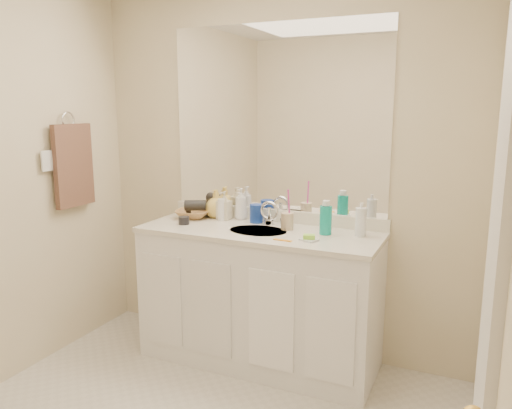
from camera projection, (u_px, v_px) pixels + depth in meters
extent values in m
cube|color=beige|center=(276.00, 174.00, 3.30)|extent=(2.60, 0.02, 2.40)
cube|color=beige|center=(497.00, 244.00, 1.61)|extent=(0.02, 2.60, 2.40)
cube|color=white|center=(259.00, 298.00, 3.21)|extent=(1.50, 0.55, 0.85)
cube|color=silver|center=(259.00, 232.00, 3.12)|extent=(1.52, 0.57, 0.03)
cube|color=white|center=(275.00, 215.00, 3.34)|extent=(1.52, 0.03, 0.08)
cylinder|color=beige|center=(258.00, 232.00, 3.10)|extent=(0.37, 0.37, 0.02)
cylinder|color=silver|center=(269.00, 216.00, 3.25)|extent=(0.02, 0.02, 0.11)
cube|color=white|center=(276.00, 119.00, 3.23)|extent=(1.48, 0.01, 1.20)
cylinder|color=#1739A4|center=(256.00, 213.00, 3.30)|extent=(0.12, 0.12, 0.12)
cylinder|color=#C7AF8C|center=(287.00, 221.00, 3.12)|extent=(0.09, 0.09, 0.11)
cylinder|color=#DE3AA4|center=(289.00, 206.00, 3.09)|extent=(0.01, 0.04, 0.21)
cylinder|color=#0DA090|center=(326.00, 220.00, 2.99)|extent=(0.09, 0.09, 0.17)
cylinder|color=white|center=(361.00, 222.00, 2.95)|extent=(0.08, 0.08, 0.17)
cube|color=white|center=(309.00, 240.00, 2.86)|extent=(0.12, 0.11, 0.01)
cube|color=#90DF36|center=(309.00, 237.00, 2.86)|extent=(0.08, 0.07, 0.02)
cube|color=orange|center=(283.00, 240.00, 2.87)|extent=(0.11, 0.03, 0.00)
cylinder|color=black|center=(184.00, 220.00, 3.26)|extent=(0.08, 0.08, 0.05)
cylinder|color=white|center=(221.00, 210.00, 3.36)|extent=(0.06, 0.06, 0.15)
imported|color=white|center=(241.00, 204.00, 3.39)|extent=(0.09, 0.09, 0.21)
imported|color=beige|center=(224.00, 206.00, 3.39)|extent=(0.09, 0.09, 0.19)
imported|color=#DCBC55|center=(216.00, 204.00, 3.45)|extent=(0.17, 0.17, 0.19)
imported|color=#A57542|center=(193.00, 214.00, 3.45)|extent=(0.28, 0.28, 0.06)
cylinder|color=black|center=(195.00, 205.00, 3.43)|extent=(0.16, 0.13, 0.07)
torus|color=silver|center=(68.00, 120.00, 3.28)|extent=(0.01, 0.11, 0.11)
cube|color=#3E2921|center=(74.00, 166.00, 3.33)|extent=(0.04, 0.32, 0.55)
cube|color=white|center=(47.00, 161.00, 3.15)|extent=(0.01, 0.08, 0.13)
cube|color=silver|center=(487.00, 339.00, 1.39)|extent=(0.02, 0.82, 2.00)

